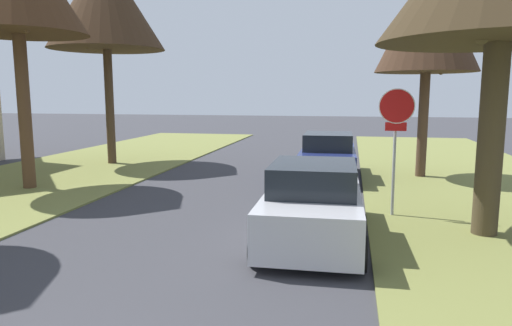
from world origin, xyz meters
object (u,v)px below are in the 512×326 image
object	(u,v)px
street_tree_right_mid_b	(428,18)
street_tree_left_far	(105,2)
stop_sign_far	(396,124)
parked_sedan_navy	(328,157)
parked_sedan_silver	(314,204)

from	to	relation	value
street_tree_right_mid_b	street_tree_left_far	size ratio (longest dim) A/B	0.86
stop_sign_far	parked_sedan_navy	bearing A→B (deg)	109.59
street_tree_right_mid_b	parked_sedan_silver	distance (m)	9.58
parked_sedan_silver	street_tree_right_mid_b	bearing A→B (deg)	68.02
parked_sedan_silver	parked_sedan_navy	world-z (taller)	same
street_tree_left_far	stop_sign_far	bearing A→B (deg)	-30.70
street_tree_right_mid_b	street_tree_left_far	xyz separation A→B (m)	(-12.15, 0.70, 1.12)
street_tree_right_mid_b	parked_sedan_silver	bearing A→B (deg)	-111.98
street_tree_right_mid_b	stop_sign_far	bearing A→B (deg)	-104.06
street_tree_right_mid_b	parked_sedan_silver	xyz separation A→B (m)	(-3.13, -7.75, -4.68)
street_tree_left_far	parked_sedan_navy	distance (m)	10.77
street_tree_right_mid_b	parked_sedan_navy	xyz separation A→B (m)	(-3.18, -0.72, -4.68)
parked_sedan_silver	parked_sedan_navy	size ratio (longest dim) A/B	1.00
street_tree_right_mid_b	parked_sedan_navy	distance (m)	5.70
parked_sedan_navy	parked_sedan_silver	bearing A→B (deg)	-89.57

